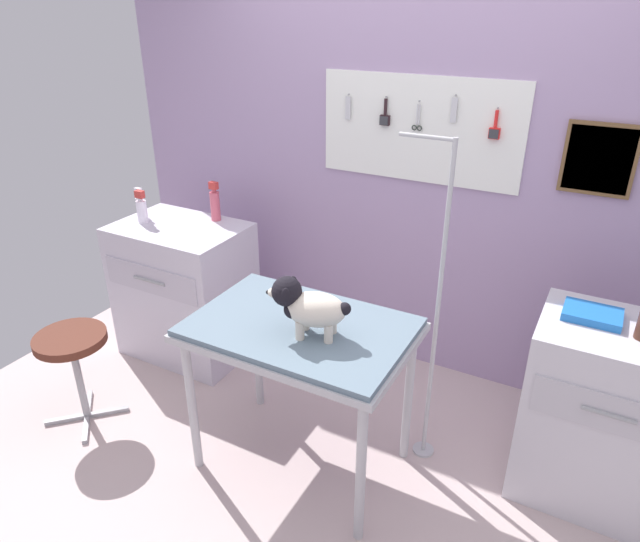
# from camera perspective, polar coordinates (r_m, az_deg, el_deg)

# --- Properties ---
(ground) EXTENTS (4.40, 4.00, 0.04)m
(ground) POSITION_cam_1_polar(r_m,az_deg,el_deg) (3.01, -1.27, -20.56)
(ground) COLOR #C3ACAA
(rear_wall_panel) EXTENTS (4.00, 0.11, 2.30)m
(rear_wall_panel) POSITION_cam_1_polar(r_m,az_deg,el_deg) (3.40, 9.46, 8.33)
(rear_wall_panel) COLOR #A78DB5
(rear_wall_panel) RESTS_ON ground
(grooming_table) EXTENTS (1.02, 0.68, 0.82)m
(grooming_table) POSITION_cam_1_polar(r_m,az_deg,el_deg) (2.63, -2.01, -6.88)
(grooming_table) COLOR #B7B7BC
(grooming_table) RESTS_ON ground
(grooming_arm) EXTENTS (0.29, 0.11, 1.65)m
(grooming_arm) POSITION_cam_1_polar(r_m,az_deg,el_deg) (2.72, 11.45, -5.35)
(grooming_arm) COLOR #B7B7BC
(grooming_arm) RESTS_ON ground
(dog) EXTENTS (0.37, 0.23, 0.27)m
(dog) POSITION_cam_1_polar(r_m,az_deg,el_deg) (2.44, -1.29, -3.52)
(dog) COLOR silver
(dog) RESTS_ON grooming_table
(counter_left) EXTENTS (0.80, 0.58, 0.89)m
(counter_left) POSITION_cam_1_polar(r_m,az_deg,el_deg) (3.78, -13.44, -1.87)
(counter_left) COLOR silver
(counter_left) RESTS_ON ground
(cabinet_right) EXTENTS (0.68, 0.54, 0.90)m
(cabinet_right) POSITION_cam_1_polar(r_m,az_deg,el_deg) (2.96, 26.66, -12.77)
(cabinet_right) COLOR silver
(cabinet_right) RESTS_ON ground
(stool) EXTENTS (0.38, 0.38, 0.55)m
(stool) POSITION_cam_1_polar(r_m,az_deg,el_deg) (3.33, -23.69, -7.30)
(stool) COLOR #9E9EA3
(stool) RESTS_ON ground
(pump_bottle_white) EXTENTS (0.06, 0.06, 0.25)m
(pump_bottle_white) POSITION_cam_1_polar(r_m,az_deg,el_deg) (3.62, -10.54, 6.69)
(pump_bottle_white) COLOR #D05568
(pump_bottle_white) RESTS_ON counter_left
(spray_bottle_short) EXTENTS (0.06, 0.06, 0.21)m
(spray_bottle_short) POSITION_cam_1_polar(r_m,az_deg,el_deg) (3.69, -17.54, 5.97)
(spray_bottle_short) COLOR white
(spray_bottle_short) RESTS_ON counter_left
(shampoo_bottle) EXTENTS (0.05, 0.05, 0.19)m
(shampoo_bottle) POSITION_cam_1_polar(r_m,az_deg,el_deg) (3.81, -17.70, 6.41)
(shampoo_bottle) COLOR white
(shampoo_bottle) RESTS_ON counter_left
(supply_tray) EXTENTS (0.24, 0.18, 0.04)m
(supply_tray) POSITION_cam_1_polar(r_m,az_deg,el_deg) (2.74, 25.77, -3.95)
(supply_tray) COLOR blue
(supply_tray) RESTS_ON cabinet_right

